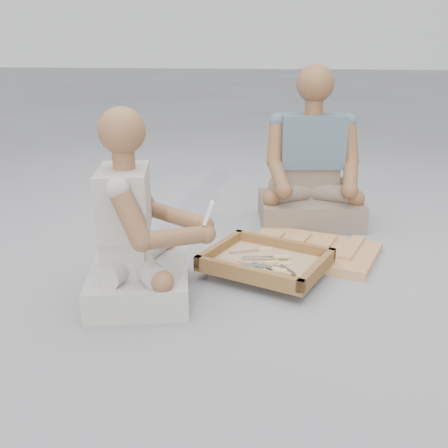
% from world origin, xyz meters
% --- Properties ---
extents(ground, '(60.00, 60.00, 0.00)m').
position_xyz_m(ground, '(0.00, 0.00, 0.00)').
color(ground, gray).
rests_on(ground, ground).
extents(carved_panel, '(0.75, 0.60, 0.04)m').
position_xyz_m(carved_panel, '(0.30, 0.59, 0.02)').
color(carved_panel, '#9B693C').
rests_on(carved_panel, ground).
extents(tool_tray, '(0.64, 0.58, 0.07)m').
position_xyz_m(tool_tray, '(0.10, 0.29, 0.07)').
color(tool_tray, brown).
rests_on(tool_tray, carved_panel).
extents(chisel_0, '(0.20, 0.13, 0.02)m').
position_xyz_m(chisel_0, '(0.11, 0.26, 0.07)').
color(chisel_0, silver).
rests_on(chisel_0, tool_tray).
extents(chisel_1, '(0.22, 0.06, 0.02)m').
position_xyz_m(chisel_1, '(0.15, 0.32, 0.08)').
color(chisel_1, silver).
rests_on(chisel_1, tool_tray).
extents(chisel_2, '(0.20, 0.13, 0.02)m').
position_xyz_m(chisel_2, '(0.12, 0.14, 0.08)').
color(chisel_2, silver).
rests_on(chisel_2, tool_tray).
extents(chisel_3, '(0.20, 0.13, 0.02)m').
position_xyz_m(chisel_3, '(0.17, 0.25, 0.07)').
color(chisel_3, silver).
rests_on(chisel_3, tool_tray).
extents(chisel_4, '(0.22, 0.06, 0.02)m').
position_xyz_m(chisel_4, '(0.16, 0.18, 0.07)').
color(chisel_4, silver).
rests_on(chisel_4, tool_tray).
extents(chisel_5, '(0.15, 0.19, 0.02)m').
position_xyz_m(chisel_5, '(0.26, 0.13, 0.08)').
color(chisel_5, silver).
rests_on(chisel_5, tool_tray).
extents(chisel_6, '(0.19, 0.13, 0.02)m').
position_xyz_m(chisel_6, '(0.18, 0.18, 0.07)').
color(chisel_6, silver).
rests_on(chisel_6, tool_tray).
extents(chisel_7, '(0.21, 0.11, 0.02)m').
position_xyz_m(chisel_7, '(0.06, 0.42, 0.07)').
color(chisel_7, silver).
rests_on(chisel_7, tool_tray).
extents(chisel_8, '(0.22, 0.08, 0.02)m').
position_xyz_m(chisel_8, '(0.15, 0.20, 0.07)').
color(chisel_8, silver).
rests_on(chisel_8, tool_tray).
extents(wood_chip_0, '(0.02, 0.02, 0.00)m').
position_xyz_m(wood_chip_0, '(-0.11, 0.28, 0.00)').
color(wood_chip_0, tan).
rests_on(wood_chip_0, ground).
extents(wood_chip_1, '(0.02, 0.02, 0.00)m').
position_xyz_m(wood_chip_1, '(0.08, 0.17, 0.00)').
color(wood_chip_1, tan).
rests_on(wood_chip_1, ground).
extents(wood_chip_2, '(0.02, 0.02, 0.00)m').
position_xyz_m(wood_chip_2, '(0.13, 0.40, 0.00)').
color(wood_chip_2, tan).
rests_on(wood_chip_2, ground).
extents(wood_chip_3, '(0.02, 0.02, 0.00)m').
position_xyz_m(wood_chip_3, '(0.33, 0.58, 0.00)').
color(wood_chip_3, tan).
rests_on(wood_chip_3, ground).
extents(wood_chip_4, '(0.02, 0.02, 0.00)m').
position_xyz_m(wood_chip_4, '(0.02, 0.67, 0.00)').
color(wood_chip_4, tan).
rests_on(wood_chip_4, ground).
extents(wood_chip_5, '(0.02, 0.02, 0.00)m').
position_xyz_m(wood_chip_5, '(0.40, 0.69, 0.00)').
color(wood_chip_5, tan).
rests_on(wood_chip_5, ground).
extents(wood_chip_6, '(0.02, 0.02, 0.00)m').
position_xyz_m(wood_chip_6, '(0.36, 0.45, 0.00)').
color(wood_chip_6, tan).
rests_on(wood_chip_6, ground).
extents(wood_chip_7, '(0.02, 0.02, 0.00)m').
position_xyz_m(wood_chip_7, '(0.20, 0.59, 0.00)').
color(wood_chip_7, tan).
rests_on(wood_chip_7, ground).
extents(craftsman, '(0.59, 0.60, 0.80)m').
position_xyz_m(craftsman, '(-0.41, -0.01, 0.27)').
color(craftsman, '#BCB8AF').
rests_on(craftsman, ground).
extents(companion, '(0.67, 0.58, 0.93)m').
position_xyz_m(companion, '(0.28, 1.12, 0.31)').
color(companion, '#796857').
rests_on(companion, ground).
extents(mobile_phone, '(0.05, 0.05, 0.10)m').
position_xyz_m(mobile_phone, '(-0.11, 0.01, 0.38)').
color(mobile_phone, white).
rests_on(mobile_phone, craftsman).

